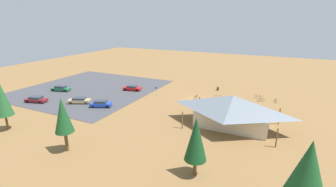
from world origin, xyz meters
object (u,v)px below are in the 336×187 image
object	(u,v)px
visitor_near_lot	(249,105)
visitor_by_pavilion	(231,103)
bicycle_red_yard_center	(258,97)
car_tan_end_stall	(79,100)
car_red_mid_lot	(132,88)
bicycle_yellow_edge_north	(276,101)
trash_bin	(218,89)
bicycle_purple_back_row	(261,100)
bicycle_teal_yard_front	(238,100)
lot_sign	(156,90)
car_maroon_back_corner	(36,99)
bicycle_green_near_porch	(204,101)
car_blue_far_end	(101,104)
bicycle_silver_mid_cluster	(217,97)
bicycle_blue_edge_south	(265,110)
bicycle_black_trailside	(196,97)
pine_east	(2,98)
pine_far_east	(196,139)
car_green_aisle_side	(61,88)
pine_midwest	(63,116)
bike_pavilion	(233,109)

from	to	relation	value
visitor_near_lot	visitor_by_pavilion	world-z (taller)	visitor_by_pavilion
bicycle_red_yard_center	car_tan_end_stall	size ratio (longest dim) A/B	0.36
car_red_mid_lot	bicycle_yellow_edge_north	bearing A→B (deg)	-170.04
trash_bin	bicycle_purple_back_row	bearing A→B (deg)	156.82
bicycle_teal_yard_front	visitor_near_lot	distance (m)	5.46
lot_sign	car_maroon_back_corner	size ratio (longest dim) A/B	0.44
car_maroon_back_corner	bicycle_green_near_porch	bearing A→B (deg)	-154.52
car_maroon_back_corner	visitor_by_pavilion	size ratio (longest dim) A/B	2.71
bicycle_yellow_edge_north	car_maroon_back_corner	size ratio (longest dim) A/B	0.32
lot_sign	car_blue_far_end	bearing A→B (deg)	61.57
bicycle_silver_mid_cluster	car_maroon_back_corner	world-z (taller)	car_maroon_back_corner
bicycle_red_yard_center	car_tan_end_stall	bearing A→B (deg)	30.70
bicycle_blue_edge_south	car_blue_far_end	distance (m)	33.73
lot_sign	bicycle_silver_mid_cluster	xyz separation A→B (m)	(-13.90, -4.29, -1.03)
bicycle_teal_yard_front	car_blue_far_end	distance (m)	30.15
bicycle_teal_yard_front	car_maroon_back_corner	bearing A→B (deg)	26.79
bicycle_yellow_edge_north	bicycle_black_trailside	bearing A→B (deg)	17.17
pine_east	car_red_mid_lot	xyz separation A→B (m)	(-5.69, -28.66, -4.86)
car_blue_far_end	bicycle_teal_yard_front	bearing A→B (deg)	-146.92
bicycle_silver_mid_cluster	car_red_mid_lot	world-z (taller)	car_red_mid_lot
trash_bin	pine_far_east	size ratio (longest dim) A/B	0.12
car_green_aisle_side	car_tan_end_stall	bearing A→B (deg)	156.23
bicycle_yellow_edge_north	bicycle_purple_back_row	bearing A→B (deg)	15.58
pine_east	pine_midwest	size ratio (longest dim) A/B	1.10
bicycle_purple_back_row	car_green_aisle_side	distance (m)	49.10
bike_pavilion	pine_midwest	bearing A→B (deg)	43.66
pine_east	pine_far_east	world-z (taller)	pine_east
visitor_by_pavilion	pine_east	bearing A→B (deg)	40.61
car_tan_end_stall	pine_far_east	bearing A→B (deg)	157.25
pine_midwest	lot_sign	bearing A→B (deg)	-87.97
bicycle_red_yard_center	bicycle_silver_mid_cluster	bearing A→B (deg)	25.40
bicycle_blue_edge_south	bike_pavilion	bearing A→B (deg)	64.47
bike_pavilion	visitor_by_pavilion	size ratio (longest dim) A/B	8.24
pine_east	car_green_aisle_side	distance (m)	23.34
bicycle_silver_mid_cluster	bicycle_black_trailside	bearing A→B (deg)	30.14
trash_bin	bicycle_teal_yard_front	bearing A→B (deg)	133.62
car_green_aisle_side	car_maroon_back_corner	bearing A→B (deg)	104.28
bicycle_yellow_edge_north	pine_midwest	bearing A→B (deg)	54.19
bicycle_blue_edge_south	bicycle_yellow_edge_north	bearing A→B (deg)	-102.42
trash_bin	bicycle_yellow_edge_north	distance (m)	14.61
bicycle_blue_edge_south	car_maroon_back_corner	size ratio (longest dim) A/B	0.32
bike_pavilion	bicycle_red_yard_center	xyz separation A→B (m)	(-2.41, -18.40, -2.86)
pine_east	car_blue_far_end	distance (m)	17.48
bicycle_black_trailside	car_green_aisle_side	xyz separation A→B (m)	(33.39, 9.17, 0.37)
trash_bin	visitor_by_pavilion	distance (m)	12.97
lot_sign	bicycle_blue_edge_south	bearing A→B (deg)	179.72
visitor_near_lot	bicycle_silver_mid_cluster	bearing A→B (deg)	-30.66
bike_pavilion	bicycle_black_trailside	size ratio (longest dim) A/B	8.73
lot_sign	visitor_by_pavilion	distance (m)	18.06
trash_bin	car_blue_far_end	world-z (taller)	car_blue_far_end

